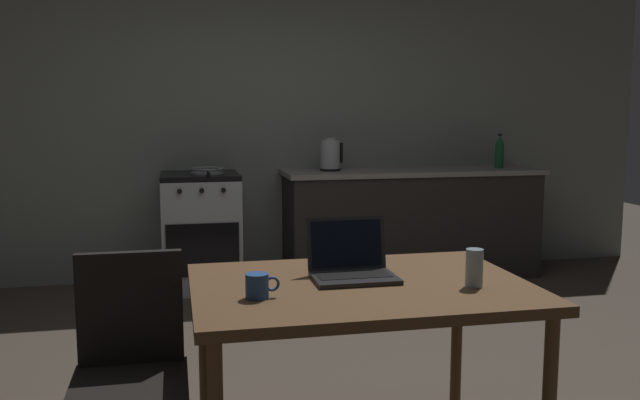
% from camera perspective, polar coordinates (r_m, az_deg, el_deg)
% --- Properties ---
extents(ground_plane, '(12.00, 12.00, 0.00)m').
position_cam_1_polar(ground_plane, '(3.54, -0.01, -15.80)').
color(ground_plane, '#473D33').
extents(back_wall, '(6.40, 0.10, 2.74)m').
position_cam_1_polar(back_wall, '(5.76, -2.37, 7.29)').
color(back_wall, gray).
rests_on(back_wall, ground_plane).
extents(kitchen_counter, '(2.16, 0.64, 0.91)m').
position_cam_1_polar(kitchen_counter, '(5.75, 7.67, -1.92)').
color(kitchen_counter, '#282623').
rests_on(kitchen_counter, ground_plane).
extents(stove_oven, '(0.60, 0.62, 0.91)m').
position_cam_1_polar(stove_oven, '(5.41, -10.00, -2.59)').
color(stove_oven, '#B7BABF').
rests_on(stove_oven, ground_plane).
extents(dining_table, '(1.27, 0.91, 0.76)m').
position_cam_1_polar(dining_table, '(2.60, 3.41, -8.50)').
color(dining_table, brown).
rests_on(dining_table, ground_plane).
extents(chair, '(0.40, 0.40, 0.89)m').
position_cam_1_polar(chair, '(2.57, -15.71, -12.98)').
color(chair, black).
rests_on(chair, ground_plane).
extents(laptop, '(0.32, 0.27, 0.22)m').
position_cam_1_polar(laptop, '(2.64, 2.70, -5.61)').
color(laptop, '#232326').
rests_on(laptop, dining_table).
extents(electric_kettle, '(0.19, 0.17, 0.27)m').
position_cam_1_polar(electric_kettle, '(5.48, 0.87, 3.80)').
color(electric_kettle, black).
rests_on(electric_kettle, kitchen_counter).
extents(bottle, '(0.07, 0.07, 0.29)m').
position_cam_1_polar(bottle, '(5.94, 14.90, 3.95)').
color(bottle, '#19592D').
rests_on(bottle, kitchen_counter).
extents(frying_pan, '(0.27, 0.44, 0.05)m').
position_cam_1_polar(frying_pan, '(5.33, -9.49, 2.48)').
color(frying_pan, gray).
rests_on(frying_pan, stove_oven).
extents(coffee_mug, '(0.12, 0.08, 0.09)m').
position_cam_1_polar(coffee_mug, '(2.37, -5.27, -7.22)').
color(coffee_mug, '#264C8C').
rests_on(coffee_mug, dining_table).
extents(drinking_glass, '(0.06, 0.06, 0.14)m').
position_cam_1_polar(drinking_glass, '(2.57, 12.88, -5.61)').
color(drinking_glass, '#99B7C6').
rests_on(drinking_glass, dining_table).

